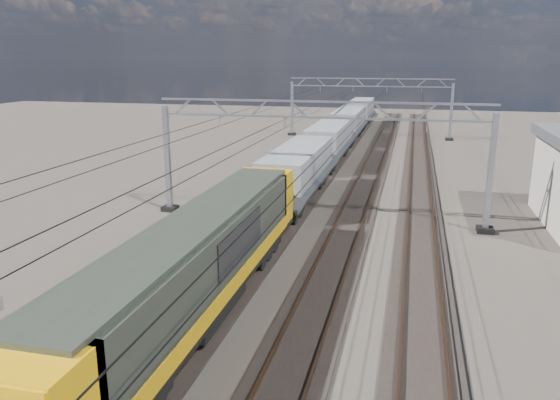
% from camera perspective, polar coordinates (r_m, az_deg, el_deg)
% --- Properties ---
extents(ground, '(160.00, 160.00, 0.00)m').
position_cam_1_polar(ground, '(28.99, 2.52, -4.40)').
color(ground, '#2B2620').
rests_on(ground, ground).
extents(track_outer_west, '(2.60, 140.00, 0.30)m').
position_cam_1_polar(track_outer_west, '(30.62, -8.57, -3.36)').
color(track_outer_west, black).
rests_on(track_outer_west, ground).
extents(track_loco, '(2.60, 140.00, 0.30)m').
position_cam_1_polar(track_loco, '(29.39, -1.31, -3.97)').
color(track_loco, black).
rests_on(track_loco, ground).
extents(track_inner_east, '(2.60, 140.00, 0.30)m').
position_cam_1_polar(track_inner_east, '(28.67, 6.46, -4.55)').
color(track_inner_east, black).
rests_on(track_inner_east, ground).
extents(track_outer_east, '(2.60, 140.00, 0.30)m').
position_cam_1_polar(track_outer_east, '(28.50, 14.49, -5.06)').
color(track_outer_east, black).
rests_on(track_outer_east, ground).
extents(catenary_gantry_mid, '(19.90, 0.90, 7.11)m').
position_cam_1_polar(catenary_gantry_mid, '(31.82, 4.01, 4.57)').
color(catenary_gantry_mid, '#9CA0AA').
rests_on(catenary_gantry_mid, ground).
extents(catenary_gantry_far, '(19.90, 0.90, 7.11)m').
position_cam_1_polar(catenary_gantry_far, '(67.33, 9.31, 9.74)').
color(catenary_gantry_far, '#9CA0AA').
rests_on(catenary_gantry_far, ground).
extents(overhead_wires, '(12.03, 140.00, 0.53)m').
position_cam_1_polar(overhead_wires, '(35.48, 5.17, 8.60)').
color(overhead_wires, black).
rests_on(overhead_wires, ground).
extents(locomotive, '(2.76, 21.10, 3.62)m').
position_cam_1_polar(locomotive, '(19.94, -8.63, -6.48)').
color(locomotive, black).
rests_on(locomotive, ground).
extents(hopper_wagon_lead, '(3.38, 13.00, 3.25)m').
position_cam_1_polar(hopper_wagon_lead, '(36.32, 1.91, 3.17)').
color(hopper_wagon_lead, black).
rests_on(hopper_wagon_lead, ground).
extents(hopper_wagon_mid, '(3.38, 13.00, 3.25)m').
position_cam_1_polar(hopper_wagon_mid, '(50.11, 5.26, 6.30)').
color(hopper_wagon_mid, black).
rests_on(hopper_wagon_mid, ground).
extents(hopper_wagon_third, '(3.38, 13.00, 3.25)m').
position_cam_1_polar(hopper_wagon_third, '(64.08, 7.18, 8.07)').
color(hopper_wagon_third, black).
rests_on(hopper_wagon_third, ground).
extents(hopper_wagon_fourth, '(3.38, 13.00, 3.25)m').
position_cam_1_polar(hopper_wagon_fourth, '(78.13, 8.41, 9.20)').
color(hopper_wagon_fourth, black).
rests_on(hopper_wagon_fourth, ground).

